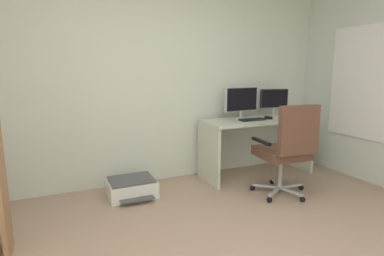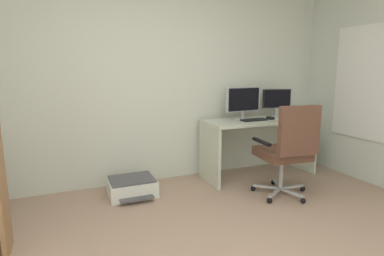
% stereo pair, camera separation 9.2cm
% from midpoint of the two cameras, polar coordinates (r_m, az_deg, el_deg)
% --- Properties ---
extents(wall_back, '(5.17, 0.10, 2.72)m').
position_cam_midpoint_polar(wall_back, '(3.83, -10.75, 10.10)').
color(wall_back, silver).
rests_on(wall_back, ground).
extents(window_pane, '(0.01, 1.37, 1.30)m').
position_cam_midpoint_polar(window_pane, '(4.24, 31.22, 6.99)').
color(window_pane, white).
extents(window_frame, '(0.02, 1.45, 1.38)m').
position_cam_midpoint_polar(window_frame, '(4.23, 31.17, 6.99)').
color(window_frame, white).
extents(desk, '(1.47, 0.57, 0.75)m').
position_cam_midpoint_polar(desk, '(4.15, 11.29, -1.10)').
color(desk, beige).
rests_on(desk, ground).
extents(monitor_main, '(0.51, 0.18, 0.41)m').
position_cam_midpoint_polar(monitor_main, '(4.11, 8.40, 5.03)').
color(monitor_main, '#B2B5B7').
rests_on(monitor_main, desk).
extents(monitor_secondary, '(0.42, 0.18, 0.37)m').
position_cam_midpoint_polar(monitor_secondary, '(4.42, 14.24, 4.99)').
color(monitor_secondary, '#B2B5B7').
rests_on(monitor_secondary, desk).
extents(keyboard, '(0.34, 0.14, 0.02)m').
position_cam_midpoint_polar(keyboard, '(4.00, 10.36, 1.54)').
color(keyboard, black).
rests_on(keyboard, desk).
extents(computer_mouse, '(0.07, 0.10, 0.03)m').
position_cam_midpoint_polar(computer_mouse, '(4.15, 13.21, 1.85)').
color(computer_mouse, black).
rests_on(computer_mouse, desk).
extents(office_chair, '(0.63, 0.63, 1.03)m').
position_cam_midpoint_polar(office_chair, '(3.49, 16.34, -3.35)').
color(office_chair, '#B7BABC').
rests_on(office_chair, ground).
extents(printer, '(0.51, 0.49, 0.20)m').
position_cam_midpoint_polar(printer, '(3.58, -11.73, -10.62)').
color(printer, white).
rests_on(printer, ground).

